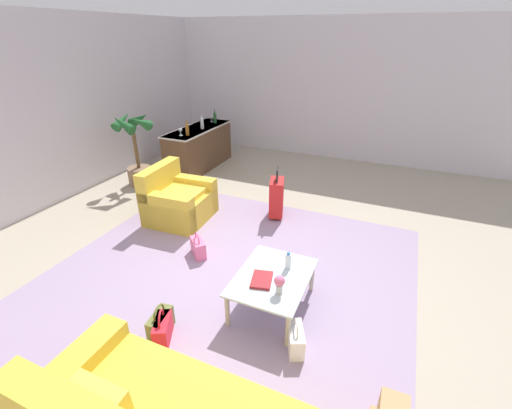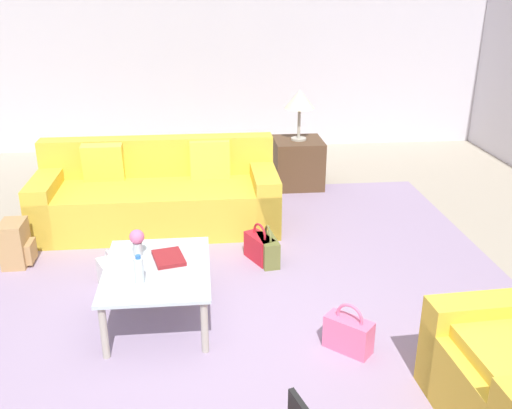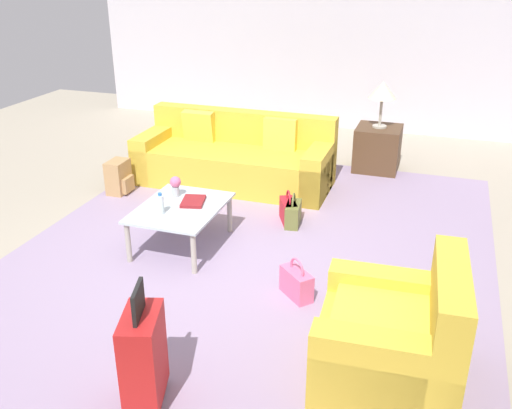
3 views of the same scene
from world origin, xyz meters
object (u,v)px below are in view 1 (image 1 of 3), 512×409
object	(u,v)px
armchair	(176,202)
bar_console	(199,148)
wine_bottle_amber	(187,129)
handbag_pink	(198,247)
wine_glass_left_of_centre	(211,117)
handbag_red	(163,329)
coffee_table_book	(262,280)
suitcase_red	(277,197)
handbag_white	(296,339)
flower_vase	(279,283)
wine_bottle_clear	(202,123)
potted_palm	(136,150)
wine_bottle_green	(215,118)
handbag_olive	(161,323)
water_bottle	(288,261)
wine_glass_leftmost	(180,130)
coffee_table	(273,280)

from	to	relation	value
armchair	bar_console	size ratio (longest dim) A/B	0.53
wine_bottle_amber	handbag_pink	xyz separation A→B (m)	(-2.41, -1.69, -0.89)
wine_glass_left_of_centre	handbag_red	size ratio (longest dim) A/B	0.43
coffee_table_book	suitcase_red	size ratio (longest dim) A/B	0.34
handbag_white	handbag_pink	distance (m)	1.95
flower_vase	wine_bottle_clear	size ratio (longest dim) A/B	0.68
suitcase_red	potted_palm	size ratio (longest dim) A/B	0.58
bar_console	wine_bottle_green	distance (m)	0.79
flower_vase	bar_console	size ratio (longest dim) A/B	0.11
bar_console	wine_glass_left_of_centre	world-z (taller)	wine_glass_left_of_centre
coffee_table_book	handbag_olive	bearing A→B (deg)	116.33
water_bottle	handbag_white	world-z (taller)	water_bottle
water_bottle	handbag_pink	size ratio (longest dim) A/B	0.57
wine_bottle_amber	handbag_pink	world-z (taller)	wine_bottle_amber
coffee_table_book	handbag_red	bearing A→B (deg)	121.03
water_bottle	wine_glass_leftmost	world-z (taller)	wine_glass_leftmost
armchair	handbag_red	xyz separation A→B (m)	(-2.16, -1.34, -0.17)
flower_vase	wine_bottle_green	size ratio (longest dim) A/B	0.68
handbag_red	handbag_pink	world-z (taller)	same
wine_bottle_clear	potted_palm	world-z (taller)	potted_palm
handbag_red	wine_glass_leftmost	bearing A→B (deg)	31.28
wine_bottle_amber	wine_bottle_green	size ratio (longest dim) A/B	1.00
wine_glass_leftmost	wine_glass_left_of_centre	xyz separation A→B (m)	(1.29, 0.04, 0.00)
water_bottle	bar_console	distance (m)	4.60
potted_palm	handbag_olive	bearing A→B (deg)	-137.03
armchair	wine_bottle_green	bearing A→B (deg)	16.27
coffee_table	wine_glass_left_of_centre	world-z (taller)	wine_glass_left_of_centre
coffee_table_book	wine_glass_left_of_centre	world-z (taller)	wine_glass_left_of_centre
water_bottle	wine_bottle_green	distance (m)	4.95
wine_bottle_amber	potted_palm	size ratio (longest dim) A/B	0.21
wine_bottle_green	potted_palm	distance (m)	2.01
handbag_red	wine_bottle_amber	bearing A→B (deg)	29.50
wine_bottle_amber	flower_vase	bearing A→B (deg)	-135.21
wine_bottle_clear	handbag_white	distance (m)	5.27
bar_console	handbag_red	bearing A→B (deg)	-152.51
wine_glass_left_of_centre	wine_bottle_green	world-z (taller)	wine_bottle_green
coffee_table	handbag_olive	xyz separation A→B (m)	(-0.81, 0.90, -0.24)
coffee_table_book	water_bottle	bearing A→B (deg)	-42.88
wine_glass_leftmost	wine_bottle_green	distance (m)	1.20
handbag_red	handbag_olive	distance (m)	0.09
wine_glass_left_of_centre	handbag_olive	world-z (taller)	wine_glass_left_of_centre
bar_console	wine_glass_leftmost	size ratio (longest dim) A/B	12.23
coffee_table_book	flower_vase	size ratio (longest dim) A/B	1.40
coffee_table	handbag_red	xyz separation A→B (m)	(-0.86, 0.83, -0.24)
armchair	coffee_table	xyz separation A→B (m)	(-1.30, -2.17, 0.07)
armchair	potted_palm	world-z (taller)	potted_palm
armchair	suitcase_red	bearing A→B (deg)	-64.43
coffee_table	bar_console	xyz separation A→B (m)	(3.50, 3.10, 0.10)
armchair	wine_glass_leftmost	size ratio (longest dim) A/B	6.51
suitcase_red	handbag_red	bearing A→B (deg)	177.37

